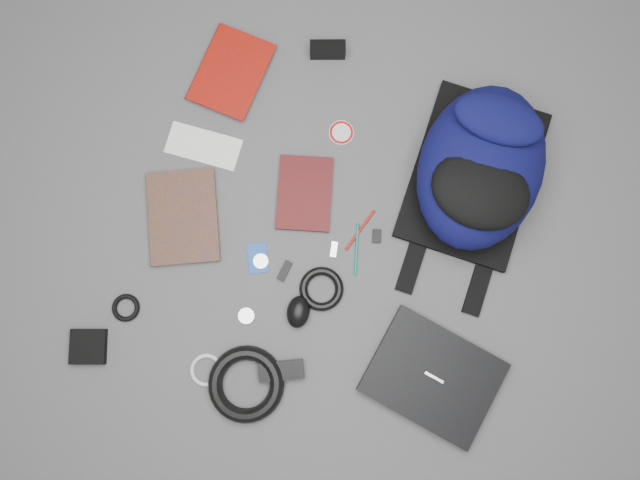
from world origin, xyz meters
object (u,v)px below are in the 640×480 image
(textbook_red, at_px, (202,61))
(dvd_case, at_px, (305,193))
(comic_book, at_px, (148,220))
(mouse, at_px, (298,312))
(laptop, at_px, (433,377))
(power_brick, at_px, (281,371))
(compact_camera, at_px, (328,50))
(pouch, at_px, (88,347))
(backpack, at_px, (481,167))

(textbook_red, bearing_deg, dvd_case, -30.05)
(comic_book, xyz_separation_m, mouse, (0.49, -0.13, 0.01))
(laptop, relative_size, textbook_red, 1.35)
(textbook_red, xyz_separation_m, power_brick, (0.49, -0.79, 0.00))
(laptop, height_order, compact_camera, compact_camera)
(pouch, bearing_deg, backpack, 40.72)
(dvd_case, height_order, compact_camera, compact_camera)
(comic_book, relative_size, mouse, 3.01)
(comic_book, bearing_deg, mouse, -36.41)
(comic_book, bearing_deg, laptop, -33.82)
(comic_book, distance_m, mouse, 0.50)
(textbook_red, relative_size, compact_camera, 2.43)
(backpack, xyz_separation_m, dvd_case, (-0.45, -0.19, -0.10))
(laptop, relative_size, power_brick, 2.73)
(backpack, xyz_separation_m, mouse, (-0.37, -0.52, -0.09))
(dvd_case, bearing_deg, laptop, -51.77)
(laptop, bearing_deg, comic_book, -179.84)
(power_brick, bearing_deg, laptop, -7.83)
(textbook_red, height_order, pouch, textbook_red)
(compact_camera, distance_m, power_brick, 0.93)
(laptop, bearing_deg, pouch, -156.06)
(textbook_red, height_order, dvd_case, textbook_red)
(textbook_red, bearing_deg, power_brick, -52.36)
(textbook_red, height_order, comic_book, textbook_red)
(dvd_case, relative_size, mouse, 2.41)
(mouse, bearing_deg, compact_camera, 92.85)
(dvd_case, xyz_separation_m, mouse, (0.08, -0.33, 0.02))
(dvd_case, distance_m, power_brick, 0.50)
(laptop, height_order, textbook_red, laptop)
(power_brick, bearing_deg, comic_book, 126.74)
(comic_book, distance_m, power_brick, 0.57)
(comic_book, bearing_deg, power_brick, -52.87)
(laptop, distance_m, comic_book, 0.91)
(backpack, height_order, textbook_red, backpack)
(power_brick, bearing_deg, pouch, 167.55)
(comic_book, height_order, pouch, pouch)
(dvd_case, distance_m, mouse, 0.34)
(mouse, bearing_deg, laptop, -16.49)
(textbook_red, distance_m, mouse, 0.79)
(dvd_case, xyz_separation_m, power_brick, (0.08, -0.50, 0.01))
(dvd_case, relative_size, compact_camera, 2.09)
(dvd_case, bearing_deg, backpack, 9.81)
(compact_camera, xyz_separation_m, mouse, (0.14, -0.76, -0.01))
(laptop, distance_m, textbook_red, 1.13)
(laptop, height_order, pouch, laptop)
(mouse, bearing_deg, textbook_red, 120.38)
(power_brick, distance_m, pouch, 0.54)
(dvd_case, xyz_separation_m, compact_camera, (-0.06, 0.43, 0.02))
(pouch, bearing_deg, mouse, 25.82)
(comic_book, distance_m, pouch, 0.39)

